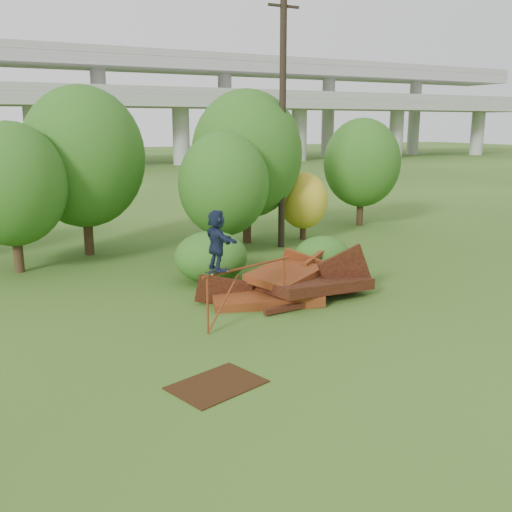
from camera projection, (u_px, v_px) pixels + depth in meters
name	position (u px, v px, depth m)	size (l,w,h in m)	color
ground	(317.00, 326.00, 15.16)	(240.00, 240.00, 0.00)	#2D5116
scrap_pile	(290.00, 286.00, 17.59)	(5.65, 3.12, 1.89)	#46210C
grind_rail	(248.00, 279.00, 15.36)	(3.05, 1.03, 1.55)	maroon
skateboard	(217.00, 271.00, 14.51)	(0.71, 0.38, 0.07)	black
skater	(217.00, 240.00, 14.33)	(1.44, 0.46, 1.56)	#162139
flat_plate	(217.00, 385.00, 11.74)	(1.81, 1.30, 0.03)	black
tree_0	(12.00, 184.00, 20.02)	(3.82, 3.82, 5.39)	black
tree_1	(83.00, 157.00, 22.65)	(4.87, 4.87, 6.77)	black
tree_2	(224.00, 184.00, 22.27)	(3.56, 3.56, 5.01)	black
tree_3	(247.00, 155.00, 24.98)	(4.87, 4.87, 6.76)	black
tree_4	(303.00, 201.00, 26.24)	(2.25, 2.25, 3.11)	black
tree_5	(362.00, 163.00, 29.55)	(3.97, 3.97, 5.58)	black
shrub_left	(211.00, 257.00, 19.31)	(2.51, 2.32, 1.74)	#225516
shrub_right	(322.00, 256.00, 20.02)	(2.02, 1.86, 1.43)	#225516
utility_pole	(282.00, 120.00, 23.80)	(1.40, 0.28, 10.72)	black
freeway_overpass	(27.00, 80.00, 67.34)	(160.00, 15.00, 13.70)	gray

